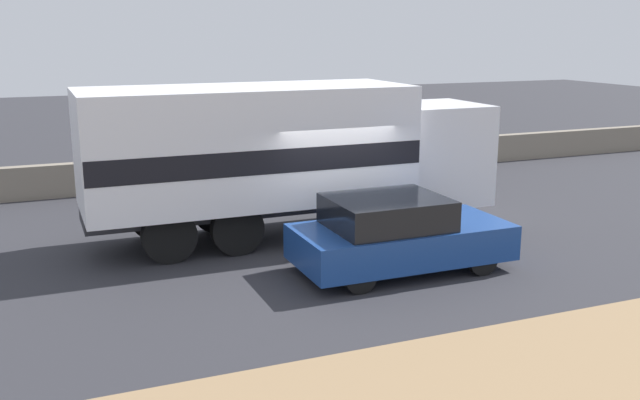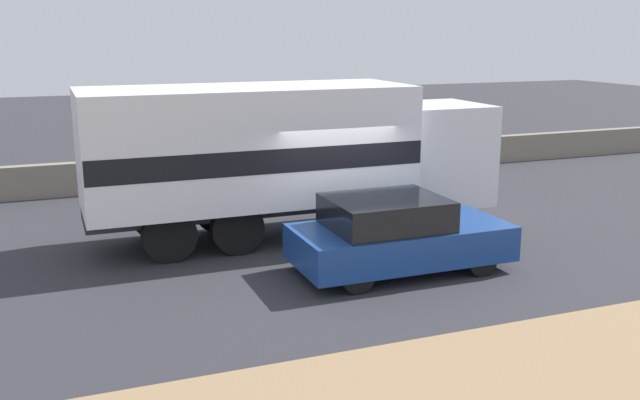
# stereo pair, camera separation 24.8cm
# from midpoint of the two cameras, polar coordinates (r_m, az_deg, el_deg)

# --- Properties ---
(ground_plane) EXTENTS (80.00, 80.00, 0.00)m
(ground_plane) POSITION_cam_midpoint_polar(r_m,az_deg,el_deg) (14.39, 2.79, -4.45)
(ground_plane) COLOR #2D2D33
(stone_wall_backdrop) EXTENTS (60.00, 0.35, 0.90)m
(stone_wall_backdrop) POSITION_cam_midpoint_polar(r_m,az_deg,el_deg) (21.30, -5.62, 2.65)
(stone_wall_backdrop) COLOR gray
(stone_wall_backdrop) RESTS_ON ground_plane
(box_truck) EXTENTS (8.99, 2.60, 3.29)m
(box_truck) POSITION_cam_midpoint_polar(r_m,az_deg,el_deg) (15.31, -2.59, 3.95)
(box_truck) COLOR silver
(box_truck) RESTS_ON ground_plane
(car_hatchback) EXTENTS (4.03, 1.87, 1.43)m
(car_hatchback) POSITION_cam_midpoint_polar(r_m,az_deg,el_deg) (13.38, 6.66, -2.76)
(car_hatchback) COLOR navy
(car_hatchback) RESTS_ON ground_plane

